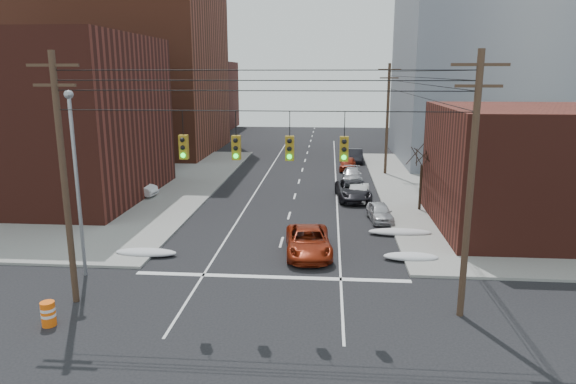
% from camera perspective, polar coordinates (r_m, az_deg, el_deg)
% --- Properties ---
extents(ground, '(160.00, 160.00, 0.00)m').
position_cam_1_polar(ground, '(20.54, -3.98, -16.37)').
color(ground, black).
rests_on(ground, ground).
extents(sidewalk_nw, '(40.00, 40.00, 0.15)m').
position_cam_1_polar(sidewalk_nw, '(54.62, -28.56, 0.93)').
color(sidewalk_nw, gray).
rests_on(sidewalk_nw, ground).
extents(building_brick_tall, '(24.00, 20.00, 30.00)m').
position_cam_1_polar(building_brick_tall, '(71.09, -18.32, 16.44)').
color(building_brick_tall, brown).
rests_on(building_brick_tall, ground).
extents(building_brick_near, '(20.00, 16.00, 13.00)m').
position_cam_1_polar(building_brick_near, '(46.91, -27.55, 7.25)').
color(building_brick_near, '#4E1F17').
rests_on(building_brick_near, ground).
extents(building_brick_far, '(22.00, 18.00, 12.00)m').
position_cam_1_polar(building_brick_far, '(96.17, -13.03, 10.35)').
color(building_brick_far, '#4E1F17').
rests_on(building_brick_far, ground).
extents(building_office, '(22.00, 20.00, 25.00)m').
position_cam_1_polar(building_office, '(64.63, 22.64, 14.28)').
color(building_office, gray).
rests_on(building_office, ground).
extents(building_glass, '(20.00, 18.00, 22.00)m').
position_cam_1_polar(building_glass, '(90.19, 18.71, 13.03)').
color(building_glass, gray).
rests_on(building_glass, ground).
extents(building_storefront, '(16.00, 12.00, 8.00)m').
position_cam_1_polar(building_storefront, '(37.43, 28.52, 2.14)').
color(building_storefront, '#4E1F17').
rests_on(building_storefront, ground).
extents(utility_pole_left, '(2.20, 0.28, 11.00)m').
position_cam_1_polar(utility_pole_left, '(23.94, -23.65, 1.62)').
color(utility_pole_left, '#473323').
rests_on(utility_pole_left, ground).
extents(utility_pole_right, '(2.20, 0.28, 11.00)m').
position_cam_1_polar(utility_pole_right, '(21.86, 19.64, 0.96)').
color(utility_pole_right, '#473323').
rests_on(utility_pole_right, ground).
extents(utility_pole_far, '(2.20, 0.28, 11.00)m').
position_cam_1_polar(utility_pole_far, '(52.15, 10.99, 8.14)').
color(utility_pole_far, '#473323').
rests_on(utility_pole_far, ground).
extents(traffic_signals, '(17.00, 0.42, 2.02)m').
position_cam_1_polar(traffic_signals, '(21.01, -2.83, 5.08)').
color(traffic_signals, black).
rests_on(traffic_signals, ground).
extents(street_light, '(0.44, 0.44, 9.32)m').
position_cam_1_polar(street_light, '(27.05, -22.52, 2.41)').
color(street_light, gray).
rests_on(street_light, ground).
extents(bare_tree, '(2.09, 2.20, 4.93)m').
position_cam_1_polar(bare_tree, '(39.05, 14.53, 1.21)').
color(bare_tree, black).
rests_on(bare_tree, ground).
extents(snow_nw, '(3.50, 1.08, 0.42)m').
position_cam_1_polar(snow_nw, '(30.21, -15.49, -6.49)').
color(snow_nw, silver).
rests_on(snow_nw, ground).
extents(snow_ne, '(3.00, 1.08, 0.42)m').
position_cam_1_polar(snow_ne, '(29.27, 13.48, -7.00)').
color(snow_ne, silver).
rests_on(snow_ne, ground).
extents(snow_east_far, '(4.00, 1.08, 0.42)m').
position_cam_1_polar(snow_east_far, '(33.49, 12.34, -4.37)').
color(snow_east_far, silver).
rests_on(snow_east_far, ground).
extents(red_pickup, '(2.96, 5.59, 1.50)m').
position_cam_1_polar(red_pickup, '(29.27, 2.28, -5.52)').
color(red_pickup, maroon).
rests_on(red_pickup, ground).
extents(parked_car_a, '(1.89, 3.83, 1.26)m').
position_cam_1_polar(parked_car_a, '(36.29, 10.16, -2.22)').
color(parked_car_a, silver).
rests_on(parked_car_a, ground).
extents(parked_car_b, '(1.93, 4.17, 1.32)m').
position_cam_1_polar(parked_car_b, '(41.65, 7.85, -0.10)').
color(parked_car_b, white).
rests_on(parked_car_b, ground).
extents(parked_car_c, '(3.02, 5.71, 1.53)m').
position_cam_1_polar(parked_car_c, '(42.05, 7.23, 0.19)').
color(parked_car_c, black).
rests_on(parked_car_c, ground).
extents(parked_car_d, '(1.84, 4.42, 1.28)m').
position_cam_1_polar(parked_car_d, '(48.95, 7.16, 1.88)').
color(parked_car_d, '#9E9EA2').
rests_on(parked_car_d, ground).
extents(parked_car_e, '(1.98, 4.20, 1.39)m').
position_cam_1_polar(parked_car_e, '(54.68, 6.66, 3.13)').
color(parked_car_e, maroon).
rests_on(parked_car_e, ground).
extents(parked_car_f, '(1.65, 4.57, 1.50)m').
position_cam_1_polar(parked_car_f, '(59.81, 7.50, 4.02)').
color(parked_car_f, black).
rests_on(parked_car_f, ground).
extents(lot_car_a, '(4.46, 2.04, 1.42)m').
position_cam_1_polar(lot_car_a, '(44.17, -17.07, 0.46)').
color(lot_car_a, silver).
rests_on(lot_car_a, sidewalk_nw).
extents(lot_car_b, '(5.09, 3.29, 1.30)m').
position_cam_1_polar(lot_car_b, '(45.92, -17.91, 0.80)').
color(lot_car_b, '#A9AAAE').
rests_on(lot_car_b, sidewalk_nw).
extents(lot_car_c, '(5.69, 3.99, 1.53)m').
position_cam_1_polar(lot_car_c, '(49.24, -21.49, 1.45)').
color(lot_car_c, black).
rests_on(lot_car_c, sidewalk_nw).
extents(lot_car_d, '(3.80, 1.90, 1.24)m').
position_cam_1_polar(lot_car_d, '(50.97, -19.55, 1.82)').
color(lot_car_d, '#B7B6BC').
rests_on(lot_car_d, sidewalk_nw).
extents(construction_barrel, '(0.74, 0.74, 1.03)m').
position_cam_1_polar(construction_barrel, '(23.60, -25.09, -12.13)').
color(construction_barrel, '#FE5F0D').
rests_on(construction_barrel, ground).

